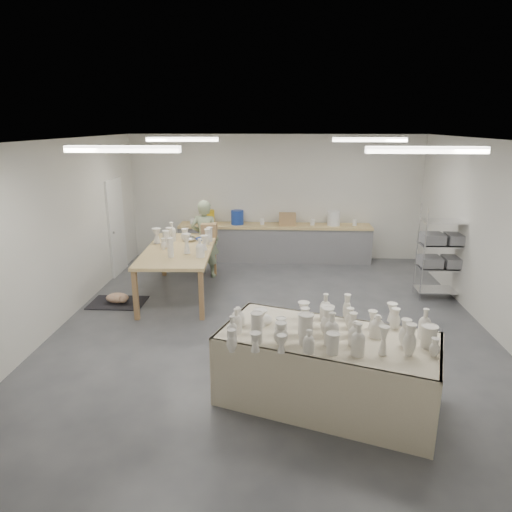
# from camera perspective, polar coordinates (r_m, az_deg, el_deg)

# --- Properties ---
(room) EXTENTS (8.00, 8.02, 3.00)m
(room) POSITION_cam_1_polar(r_m,az_deg,el_deg) (7.22, 1.30, 6.82)
(room) COLOR #424449
(room) RESTS_ON ground
(back_counter) EXTENTS (4.60, 0.60, 1.24)m
(back_counter) POSITION_cam_1_polar(r_m,az_deg,el_deg) (11.07, 2.28, 1.83)
(back_counter) COLOR tan
(back_counter) RESTS_ON ground
(wire_shelf) EXTENTS (0.88, 0.48, 1.80)m
(wire_shelf) POSITION_cam_1_polar(r_m,az_deg,el_deg) (9.29, 22.35, 0.53)
(wire_shelf) COLOR silver
(wire_shelf) RESTS_ON ground
(drying_table) EXTENTS (2.74, 1.98, 1.25)m
(drying_table) POSITION_cam_1_polar(r_m,az_deg,el_deg) (5.60, 8.80, -13.51)
(drying_table) COLOR olive
(drying_table) RESTS_ON ground
(work_table) EXTENTS (1.37, 2.56, 1.32)m
(work_table) POSITION_cam_1_polar(r_m,az_deg,el_deg) (8.94, -9.17, 1.16)
(work_table) COLOR tan
(work_table) RESTS_ON ground
(rug) EXTENTS (1.00, 0.70, 0.02)m
(rug) POSITION_cam_1_polar(r_m,az_deg,el_deg) (8.96, -16.89, -5.60)
(rug) COLOR black
(rug) RESTS_ON ground
(cat) EXTENTS (0.50, 0.42, 0.18)m
(cat) POSITION_cam_1_polar(r_m,az_deg,el_deg) (8.91, -16.85, -5.03)
(cat) COLOR white
(cat) RESTS_ON rug
(potter) EXTENTS (0.66, 0.48, 1.69)m
(potter) POSITION_cam_1_polar(r_m,az_deg,el_deg) (9.89, -6.40, 2.15)
(potter) COLOR gray
(potter) RESTS_ON ground
(red_stool) EXTENTS (0.39, 0.39, 0.32)m
(red_stool) POSITION_cam_1_polar(r_m,az_deg,el_deg) (10.29, -6.06, -0.53)
(red_stool) COLOR red
(red_stool) RESTS_ON ground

